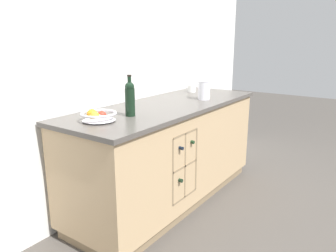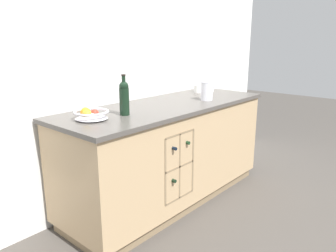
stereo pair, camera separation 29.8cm
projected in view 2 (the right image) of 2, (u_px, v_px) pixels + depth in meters
ground_plane at (168, 198)px, 3.20m from camera, size 14.00×14.00×0.00m
back_wall at (134, 64)px, 3.14m from camera, size 4.52×0.06×2.55m
kitchen_island at (168, 152)px, 3.07m from camera, size 2.16×0.77×0.94m
fruit_bowl at (91, 114)px, 2.37m from camera, size 0.25×0.25×0.08m
white_pitcher at (207, 90)px, 3.12m from camera, size 0.18×0.12×0.18m
ceramic_mug at (198, 89)px, 3.58m from camera, size 0.12×0.09×0.08m
standing_wine_bottle at (124, 97)px, 2.49m from camera, size 0.08×0.08×0.31m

